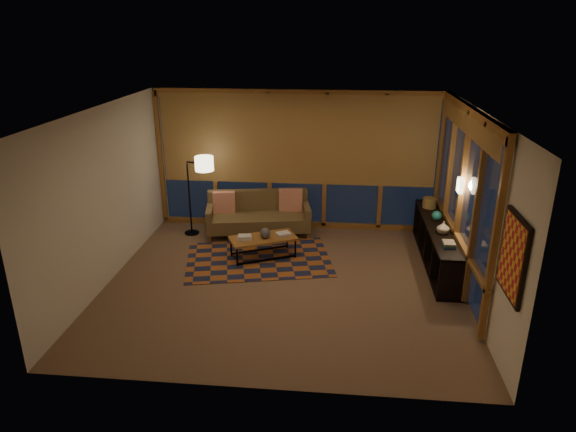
# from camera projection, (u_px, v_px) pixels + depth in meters

# --- Properties ---
(floor) EXTENTS (5.50, 5.00, 0.01)m
(floor) POSITION_uv_depth(u_px,v_px,m) (284.00, 283.00, 8.06)
(floor) COLOR #846248
(floor) RESTS_ON ground
(ceiling) EXTENTS (5.50, 5.00, 0.01)m
(ceiling) POSITION_uv_depth(u_px,v_px,m) (283.00, 110.00, 7.11)
(ceiling) COLOR silver
(ceiling) RESTS_ON walls
(walls) EXTENTS (5.51, 5.01, 2.70)m
(walls) POSITION_uv_depth(u_px,v_px,m) (284.00, 202.00, 7.59)
(walls) COLOR silver
(walls) RESTS_ON floor
(window_wall_back) EXTENTS (5.30, 0.16, 2.60)m
(window_wall_back) POSITION_uv_depth(u_px,v_px,m) (297.00, 161.00, 9.85)
(window_wall_back) COLOR #9F652E
(window_wall_back) RESTS_ON walls
(window_wall_right) EXTENTS (0.16, 3.70, 2.60)m
(window_wall_right) POSITION_uv_depth(u_px,v_px,m) (460.00, 195.00, 7.90)
(window_wall_right) COLOR #9F652E
(window_wall_right) RESTS_ON walls
(wall_art) EXTENTS (0.06, 0.74, 0.94)m
(wall_art) POSITION_uv_depth(u_px,v_px,m) (513.00, 257.00, 5.58)
(wall_art) COLOR red
(wall_art) RESTS_ON walls
(wall_sconce) EXTENTS (0.12, 0.18, 0.22)m
(wall_sconce) POSITION_uv_depth(u_px,v_px,m) (460.00, 185.00, 7.69)
(wall_sconce) COLOR #FFEBBE
(wall_sconce) RESTS_ON walls
(sofa) EXTENTS (2.04, 1.11, 0.79)m
(sofa) POSITION_uv_depth(u_px,v_px,m) (258.00, 215.00, 9.81)
(sofa) COLOR brown
(sofa) RESTS_ON floor
(pillow_left) EXTENTS (0.44, 0.22, 0.42)m
(pillow_left) POSITION_uv_depth(u_px,v_px,m) (224.00, 202.00, 9.86)
(pillow_left) COLOR red
(pillow_left) RESTS_ON sofa
(pillow_right) EXTENTS (0.46, 0.18, 0.45)m
(pillow_right) POSITION_uv_depth(u_px,v_px,m) (291.00, 199.00, 9.96)
(pillow_right) COLOR red
(pillow_right) RESTS_ON sofa
(area_rug) EXTENTS (2.73, 2.11, 0.01)m
(area_rug) POSITION_uv_depth(u_px,v_px,m) (259.00, 259.00, 8.87)
(area_rug) COLOR #9B5323
(area_rug) RESTS_ON floor
(coffee_table) EXTENTS (1.24, 0.95, 0.38)m
(coffee_table) POSITION_uv_depth(u_px,v_px,m) (263.00, 247.00, 8.90)
(coffee_table) COLOR #9F652E
(coffee_table) RESTS_ON floor
(book_stack_a) EXTENTS (0.27, 0.23, 0.07)m
(book_stack_a) POSITION_uv_depth(u_px,v_px,m) (245.00, 237.00, 8.74)
(book_stack_a) COLOR silver
(book_stack_a) RESTS_ON coffee_table
(book_stack_b) EXTENTS (0.32, 0.30, 0.05)m
(book_stack_b) POSITION_uv_depth(u_px,v_px,m) (283.00, 234.00, 8.92)
(book_stack_b) COLOR silver
(book_stack_b) RESTS_ON coffee_table
(ceramic_pot) EXTENTS (0.23, 0.23, 0.18)m
(ceramic_pot) POSITION_uv_depth(u_px,v_px,m) (265.00, 233.00, 8.78)
(ceramic_pot) COLOR black
(ceramic_pot) RESTS_ON coffee_table
(floor_lamp) EXTENTS (0.59, 0.46, 1.57)m
(floor_lamp) POSITION_uv_depth(u_px,v_px,m) (189.00, 195.00, 9.71)
(floor_lamp) COLOR black
(floor_lamp) RESTS_ON floor
(bookshelf) EXTENTS (0.40, 2.70, 0.68)m
(bookshelf) POSITION_uv_depth(u_px,v_px,m) (437.00, 244.00, 8.65)
(bookshelf) COLOR black
(bookshelf) RESTS_ON floor
(basket) EXTENTS (0.30, 0.30, 0.18)m
(basket) POSITION_uv_depth(u_px,v_px,m) (429.00, 203.00, 9.33)
(basket) COLOR olive
(basket) RESTS_ON bookshelf
(teal_bowl) EXTENTS (0.17, 0.17, 0.17)m
(teal_bowl) POSITION_uv_depth(u_px,v_px,m) (437.00, 216.00, 8.73)
(teal_bowl) COLOR #217D76
(teal_bowl) RESTS_ON bookshelf
(vase) EXTENTS (0.22, 0.22, 0.21)m
(vase) POSITION_uv_depth(u_px,v_px,m) (443.00, 228.00, 8.17)
(vase) COLOR tan
(vase) RESTS_ON bookshelf
(shelf_book_stack) EXTENTS (0.20, 0.27, 0.08)m
(shelf_book_stack) POSITION_uv_depth(u_px,v_px,m) (449.00, 244.00, 7.72)
(shelf_book_stack) COLOR silver
(shelf_book_stack) RESTS_ON bookshelf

